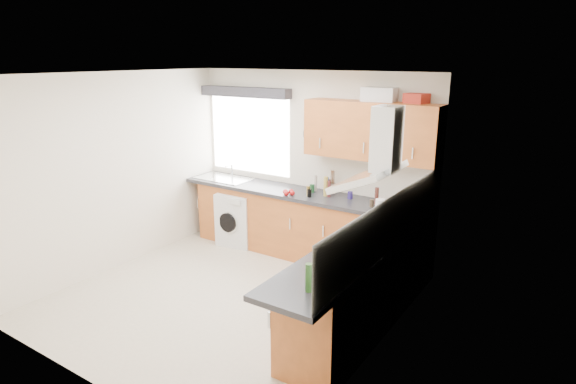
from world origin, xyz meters
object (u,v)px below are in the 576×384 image
Objects in this scene: oven at (361,287)px; extractor_hood at (377,158)px; washing_machine at (239,218)px; upper_cabinets at (371,131)px.

extractor_hood is at bearing -0.00° from oven.
extractor_hood reaches higher than washing_machine.
washing_machine is (-1.92, -0.23, -1.41)m from upper_cabinets.
upper_cabinets reaches higher than oven.
upper_cabinets is 2.19× the size of washing_machine.
upper_cabinets is at bearing 116.13° from extractor_hood.
washing_machine is at bearing 156.84° from extractor_hood.
oven is at bearing -33.30° from washing_machine.
oven is 1.09× the size of extractor_hood.
oven is 1.99m from upper_cabinets.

